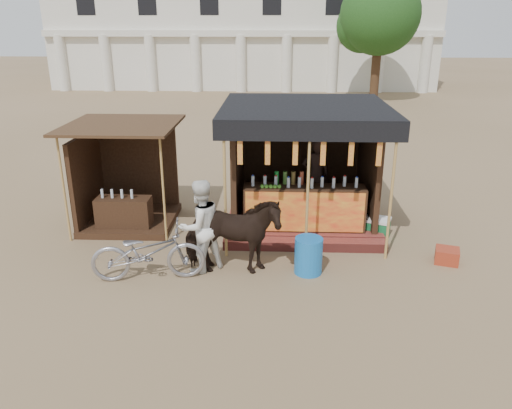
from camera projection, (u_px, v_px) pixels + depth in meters
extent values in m
plane|color=#846B4C|center=(252.00, 296.00, 8.66)|extent=(120.00, 120.00, 0.00)
cube|color=maroon|center=(301.00, 216.00, 11.87)|extent=(3.40, 2.80, 0.22)
cube|color=maroon|center=(304.00, 244.00, 10.42)|extent=(3.40, 0.35, 0.20)
cube|color=#392314|center=(304.00, 207.00, 10.77)|extent=(2.60, 0.55, 0.95)
cube|color=red|center=(305.00, 212.00, 10.51)|extent=(2.50, 0.02, 0.88)
cube|color=#392314|center=(301.00, 148.00, 12.56)|extent=(3.00, 0.12, 2.50)
cube|color=#392314|center=(238.00, 160.00, 11.45)|extent=(0.12, 2.50, 2.50)
cube|color=#392314|center=(369.00, 162.00, 11.34)|extent=(0.12, 2.50, 2.50)
cube|color=black|center=(305.00, 106.00, 10.76)|extent=(3.60, 3.60, 0.06)
cube|color=black|center=(310.00, 132.00, 9.16)|extent=(3.60, 0.06, 0.36)
cylinder|color=tan|center=(225.00, 192.00, 9.66)|extent=(0.06, 0.06, 2.75)
cylinder|color=tan|center=(308.00, 193.00, 9.60)|extent=(0.06, 0.06, 2.75)
cylinder|color=tan|center=(391.00, 194.00, 9.54)|extent=(0.06, 0.06, 2.75)
cube|color=red|center=(240.00, 150.00, 9.36)|extent=(0.10, 0.02, 0.55)
cube|color=red|center=(268.00, 151.00, 9.34)|extent=(0.10, 0.02, 0.55)
cube|color=red|center=(295.00, 151.00, 9.32)|extent=(0.10, 0.02, 0.55)
cube|color=red|center=(323.00, 151.00, 9.30)|extent=(0.10, 0.02, 0.55)
cube|color=red|center=(351.00, 151.00, 9.28)|extent=(0.10, 0.02, 0.55)
cube|color=red|center=(379.00, 152.00, 9.26)|extent=(0.10, 0.02, 0.55)
imported|color=black|center=(315.00, 175.00, 11.60)|extent=(0.70, 0.50, 1.78)
cube|color=#392314|center=(132.00, 220.00, 11.75)|extent=(2.00, 2.00, 0.15)
cube|color=#392314|center=(139.00, 169.00, 12.30)|extent=(1.90, 0.10, 2.10)
cube|color=#392314|center=(87.00, 180.00, 11.45)|extent=(0.10, 1.90, 2.10)
cube|color=#472D19|center=(121.00, 125.00, 10.87)|extent=(2.40, 2.40, 0.06)
cylinder|color=tan|center=(64.00, 189.00, 10.42)|extent=(0.05, 0.05, 2.35)
cylinder|color=tan|center=(163.00, 191.00, 10.34)|extent=(0.05, 0.05, 2.35)
cube|color=#392314|center=(124.00, 215.00, 11.17)|extent=(1.20, 0.50, 0.80)
imported|color=black|center=(232.00, 236.00, 9.18)|extent=(1.82, 0.83, 1.53)
imported|color=#94939C|center=(148.00, 252.00, 9.05)|extent=(2.13, 1.03, 1.08)
imported|color=silver|center=(200.00, 226.00, 9.28)|extent=(1.10, 1.07, 1.79)
cylinder|color=#1868B7|center=(308.00, 256.00, 9.35)|extent=(0.64, 0.64, 0.70)
cube|color=maroon|center=(447.00, 256.00, 9.81)|extent=(0.55, 0.53, 0.29)
cube|color=#166634|center=(374.00, 229.00, 10.93)|extent=(0.73, 0.63, 0.40)
cube|color=white|center=(375.00, 219.00, 10.85)|extent=(0.76, 0.65, 0.06)
cube|color=silver|center=(244.00, 28.00, 35.46)|extent=(26.00, 7.00, 8.00)
cube|color=silver|center=(241.00, 33.00, 32.19)|extent=(26.00, 0.50, 0.40)
cylinder|color=silver|center=(62.00, 63.00, 33.31)|extent=(0.70, 0.70, 3.60)
cylinder|color=silver|center=(106.00, 63.00, 33.19)|extent=(0.70, 0.70, 3.60)
cylinder|color=silver|center=(151.00, 64.00, 33.08)|extent=(0.70, 0.70, 3.60)
cylinder|color=silver|center=(196.00, 64.00, 32.97)|extent=(0.70, 0.70, 3.60)
cylinder|color=silver|center=(241.00, 64.00, 32.85)|extent=(0.70, 0.70, 3.60)
cylinder|color=silver|center=(286.00, 64.00, 32.74)|extent=(0.70, 0.70, 3.60)
cylinder|color=silver|center=(332.00, 64.00, 32.62)|extent=(0.70, 0.70, 3.60)
cylinder|color=silver|center=(379.00, 64.00, 32.51)|extent=(0.70, 0.70, 3.60)
cylinder|color=silver|center=(425.00, 64.00, 32.40)|extent=(0.70, 0.70, 3.60)
cylinder|color=#382314|center=(376.00, 67.00, 28.35)|extent=(0.50, 0.50, 4.00)
sphere|color=#224D1A|center=(380.00, 14.00, 27.38)|extent=(4.40, 4.40, 4.40)
sphere|color=#224D1A|center=(363.00, 26.00, 28.18)|extent=(2.99, 2.99, 2.99)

